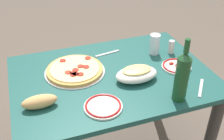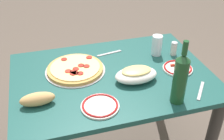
% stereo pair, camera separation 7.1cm
% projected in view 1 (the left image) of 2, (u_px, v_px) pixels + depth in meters
% --- Properties ---
extents(dining_table, '(1.14, 0.80, 0.72)m').
position_uv_depth(dining_table, '(112.00, 93.00, 1.68)').
color(dining_table, '#194C47').
rests_on(dining_table, ground).
extents(pepperoni_pizza, '(0.35, 0.35, 0.03)m').
position_uv_depth(pepperoni_pizza, '(75.00, 70.00, 1.62)').
color(pepperoni_pizza, '#B7B7BC').
rests_on(pepperoni_pizza, dining_table).
extents(baked_pasta_dish, '(0.24, 0.15, 0.08)m').
position_uv_depth(baked_pasta_dish, '(137.00, 73.00, 1.54)').
color(baked_pasta_dish, white).
rests_on(baked_pasta_dish, dining_table).
extents(wine_bottle, '(0.07, 0.07, 0.34)m').
position_uv_depth(wine_bottle, '(182.00, 76.00, 1.35)').
color(wine_bottle, '#194723').
rests_on(wine_bottle, dining_table).
extents(water_glass, '(0.07, 0.07, 0.13)m').
position_uv_depth(water_glass, '(155.00, 44.00, 1.78)').
color(water_glass, silver).
rests_on(water_glass, dining_table).
extents(side_plate_near, '(0.18, 0.18, 0.02)m').
position_uv_depth(side_plate_near, '(176.00, 66.00, 1.67)').
color(side_plate_near, white).
rests_on(side_plate_near, dining_table).
extents(side_plate_far, '(0.19, 0.19, 0.02)m').
position_uv_depth(side_plate_far, '(103.00, 106.00, 1.36)').
color(side_plate_far, white).
rests_on(side_plate_far, dining_table).
extents(bread_loaf, '(0.17, 0.07, 0.07)m').
position_uv_depth(bread_loaf, '(40.00, 102.00, 1.35)').
color(bread_loaf, tan).
rests_on(bread_loaf, dining_table).
extents(spice_shaker, '(0.04, 0.04, 0.09)m').
position_uv_depth(spice_shaker, '(171.00, 47.00, 1.80)').
color(spice_shaker, silver).
rests_on(spice_shaker, dining_table).
extents(fork_left, '(0.17, 0.04, 0.00)m').
position_uv_depth(fork_left, '(107.00, 53.00, 1.81)').
color(fork_left, '#B7B7BC').
rests_on(fork_left, dining_table).
extents(fork_right, '(0.12, 0.14, 0.00)m').
position_uv_depth(fork_right, '(201.00, 88.00, 1.50)').
color(fork_right, '#B7B7BC').
rests_on(fork_right, dining_table).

